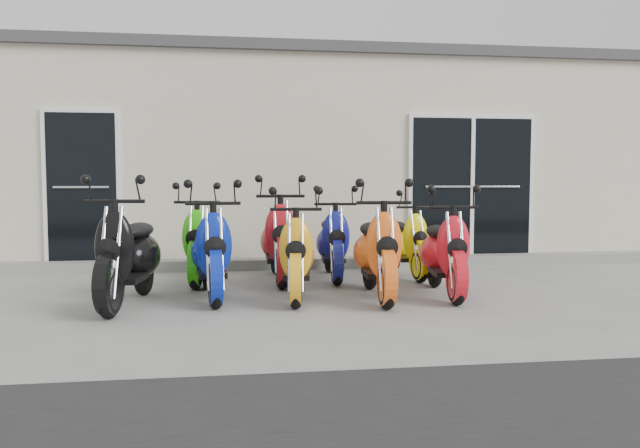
% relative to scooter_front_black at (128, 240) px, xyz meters
% --- Properties ---
extents(ground, '(80.00, 80.00, 0.00)m').
position_rel_scooter_front_black_xyz_m(ground, '(2.15, 0.50, -0.68)').
color(ground, gray).
rests_on(ground, ground).
extents(building, '(14.00, 6.00, 3.20)m').
position_rel_scooter_front_black_xyz_m(building, '(2.15, 5.70, 0.92)').
color(building, beige).
rests_on(building, ground).
extents(roof_cap, '(14.20, 6.20, 0.16)m').
position_rel_scooter_front_black_xyz_m(roof_cap, '(2.15, 5.70, 2.60)').
color(roof_cap, '#3F3F42').
rests_on(roof_cap, building).
extents(front_step, '(14.00, 0.40, 0.15)m').
position_rel_scooter_front_black_xyz_m(front_step, '(2.15, 2.52, -0.60)').
color(front_step, gray).
rests_on(front_step, ground).
extents(door_left, '(1.07, 0.08, 2.22)m').
position_rel_scooter_front_black_xyz_m(door_left, '(-1.05, 2.67, 0.58)').
color(door_left, black).
rests_on(door_left, front_step).
extents(door_right, '(2.02, 0.08, 2.22)m').
position_rel_scooter_front_black_xyz_m(door_right, '(4.75, 2.67, 0.58)').
color(door_right, black).
rests_on(door_right, front_step).
extents(scooter_front_black, '(0.90, 1.91, 1.36)m').
position_rel_scooter_front_black_xyz_m(scooter_front_black, '(0.00, 0.00, 0.00)').
color(scooter_front_black, black).
rests_on(scooter_front_black, ground).
extents(scooter_front_blue, '(0.82, 1.83, 1.31)m').
position_rel_scooter_front_black_xyz_m(scooter_front_blue, '(0.83, 0.29, -0.02)').
color(scooter_front_blue, '#0A229E').
rests_on(scooter_front_blue, ground).
extents(scooter_front_orange_a, '(0.80, 1.73, 1.24)m').
position_rel_scooter_front_black_xyz_m(scooter_front_orange_a, '(1.76, 0.15, -0.06)').
color(scooter_front_orange_a, gold).
rests_on(scooter_front_orange_a, ground).
extents(scooter_front_orange_b, '(0.78, 1.83, 1.32)m').
position_rel_scooter_front_black_xyz_m(scooter_front_orange_b, '(2.64, 0.02, -0.02)').
color(scooter_front_orange_b, orange).
rests_on(scooter_front_orange_b, ground).
extents(scooter_front_red, '(0.81, 1.76, 1.25)m').
position_rel_scooter_front_black_xyz_m(scooter_front_red, '(3.43, 0.09, -0.05)').
color(scooter_front_red, red).
rests_on(scooter_front_red, ground).
extents(scooter_back_green, '(0.78, 1.78, 1.28)m').
position_rel_scooter_front_black_xyz_m(scooter_back_green, '(0.68, 1.43, -0.04)').
color(scooter_back_green, '#29B30D').
rests_on(scooter_back_green, ground).
extents(scooter_back_red, '(0.70, 1.86, 1.37)m').
position_rel_scooter_front_black_xyz_m(scooter_back_red, '(1.65, 1.37, 0.01)').
color(scooter_back_red, '#AE141C').
rests_on(scooter_back_red, ground).
extents(scooter_back_blue, '(0.73, 1.72, 1.24)m').
position_rel_scooter_front_black_xyz_m(scooter_back_blue, '(2.38, 1.46, -0.06)').
color(scooter_back_blue, navy).
rests_on(scooter_back_blue, ground).
extents(scooter_back_yellow, '(0.70, 1.64, 1.18)m').
position_rel_scooter_front_black_xyz_m(scooter_back_yellow, '(3.37, 1.50, -0.09)').
color(scooter_back_yellow, '#FFED07').
rests_on(scooter_back_yellow, ground).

